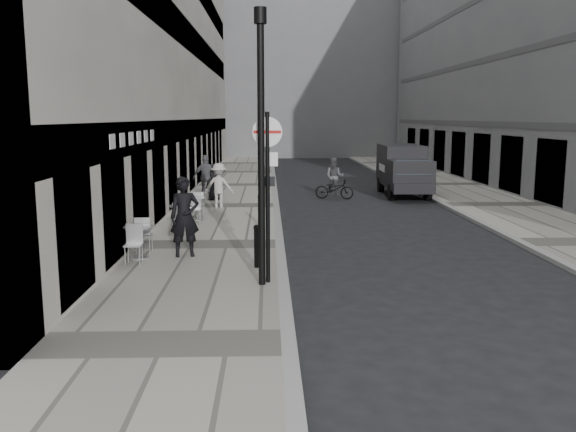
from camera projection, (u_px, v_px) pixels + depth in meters
name	position (u px, v px, depth m)	size (l,w,h in m)	color
sidewalk	(227.00, 207.00, 24.78)	(4.00, 60.00, 0.12)	#A29E92
far_sidewalk	(494.00, 205.00, 25.13)	(4.00, 60.00, 0.12)	#A29E92
building_left	(151.00, 6.00, 29.62)	(4.00, 45.00, 18.00)	beige
building_far	(286.00, 42.00, 60.61)	(24.00, 16.00, 22.00)	slate
walking_man	(185.00, 217.00, 15.56)	(0.75, 0.49, 2.05)	black
sign_post	(268.00, 175.00, 12.89)	(0.63, 0.09, 3.66)	black
lamppost	(261.00, 135.00, 12.58)	(0.26, 0.26, 5.72)	black
bollard_near	(257.00, 248.00, 14.48)	(0.13, 0.13, 0.96)	black
bollard_far	(260.00, 211.00, 20.09)	(0.13, 0.13, 0.96)	black
panel_van	(403.00, 168.00, 28.51)	(2.01, 5.05, 2.35)	black
cyclist	(334.00, 183.00, 27.43)	(1.83, 1.04, 1.87)	black
pedestrian_a	(206.00, 177.00, 26.21)	(1.14, 0.47, 1.95)	slate
pedestrian_b	(219.00, 186.00, 23.76)	(1.14, 0.66, 1.77)	#BBB6AD
pedestrian_c	(215.00, 182.00, 26.29)	(0.76, 0.50, 1.56)	black
cafe_table_near	(139.00, 239.00, 15.40)	(0.75, 1.69, 0.96)	silver
cafe_table_mid	(197.00, 207.00, 21.19)	(0.71, 1.60, 0.91)	silver
cafe_table_far	(181.00, 215.00, 19.25)	(0.73, 1.64, 0.93)	#AAAAAC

